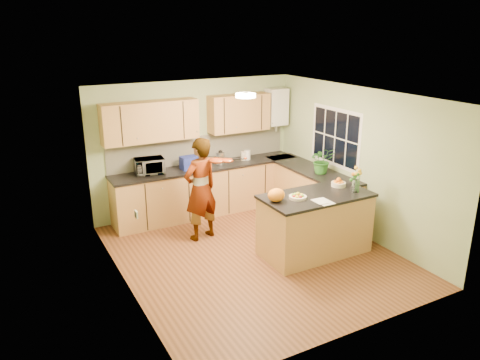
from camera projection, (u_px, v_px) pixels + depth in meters
name	position (u px, v px, depth m)	size (l,w,h in m)	color
floor	(254.00, 255.00, 7.37)	(4.50, 4.50, 0.00)	#5A3219
ceiling	(256.00, 95.00, 6.58)	(4.00, 4.50, 0.02)	white
wall_back	(195.00, 147.00, 8.85)	(4.00, 0.02, 2.50)	#95AA79
wall_front	(359.00, 236.00, 5.09)	(4.00, 0.02, 2.50)	#95AA79
wall_left	(122.00, 203.00, 6.07)	(0.02, 4.50, 2.50)	#95AA79
wall_right	(357.00, 162.00, 7.88)	(0.02, 4.50, 2.50)	#95AA79
back_counter	(208.00, 189.00, 8.89)	(3.64, 0.62, 0.94)	tan
right_counter	(310.00, 193.00, 8.70)	(0.62, 2.24, 0.94)	tan
splashback	(200.00, 149.00, 8.90)	(3.60, 0.02, 0.52)	silver
upper_cabinets	(189.00, 118.00, 8.44)	(3.20, 0.34, 0.70)	tan
boiler	(276.00, 107.00, 9.28)	(0.40, 0.30, 0.86)	white
window_right	(335.00, 137.00, 8.28)	(0.01, 1.30, 1.05)	white
light_switch	(136.00, 214.00, 5.56)	(0.02, 0.09, 0.09)	white
ceiling_lamp	(246.00, 95.00, 6.84)	(0.30, 0.30, 0.07)	#FFEABF
peninsula_island	(315.00, 224.00, 7.30)	(1.71, 0.87, 0.98)	tan
fruit_dish	(298.00, 196.00, 6.97)	(0.26, 0.26, 0.09)	beige
orange_bowl	(339.00, 183.00, 7.50)	(0.23, 0.23, 0.14)	beige
flower_vase	(356.00, 174.00, 7.17)	(0.24, 0.24, 0.44)	silver
orange_bag	(276.00, 195.00, 6.84)	(0.26, 0.22, 0.20)	orange
papers	(324.00, 202.00, 6.84)	(0.22, 0.29, 0.01)	white
violinist	(201.00, 189.00, 7.69)	(0.63, 0.42, 1.74)	#E0AD89
violin	(217.00, 160.00, 7.43)	(0.63, 0.25, 0.13)	#4F1204
microwave	(149.00, 166.00, 8.23)	(0.50, 0.34, 0.28)	white
blue_box	(189.00, 163.00, 8.51)	(0.29, 0.22, 0.24)	navy
kettle	(221.00, 157.00, 8.83)	(0.16, 0.16, 0.31)	#B0B0B5
jar_cream	(244.00, 156.00, 9.09)	(0.11, 0.11, 0.16)	beige
jar_white	(247.00, 155.00, 9.11)	(0.12, 0.12, 0.19)	white
potted_plant	(322.00, 160.00, 8.23)	(0.43, 0.37, 0.48)	#2C6F25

